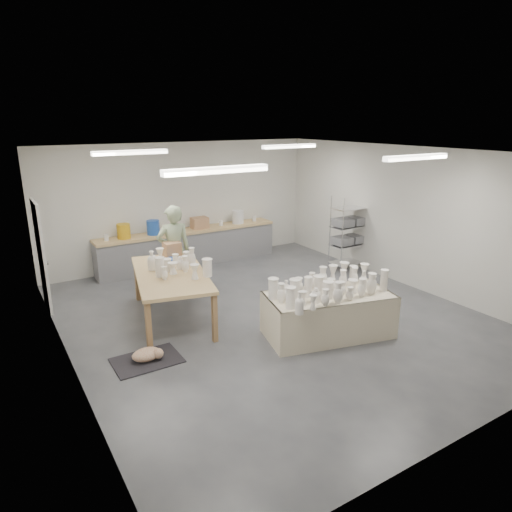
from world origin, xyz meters
TOP-DOWN VIEW (x-y plane):
  - room at (-0.11, 0.08)m, footprint 8.00×8.02m
  - back_counter at (-0.01, 3.68)m, footprint 4.60×0.60m
  - wire_shelf at (3.20, 1.40)m, footprint 0.88×0.48m
  - drying_table at (0.41, -1.15)m, footprint 2.28×1.50m
  - work_table at (-1.52, 0.94)m, footprint 1.71×2.60m
  - rug at (-2.51, -0.39)m, footprint 1.00×0.70m
  - cat at (-2.49, -0.41)m, footprint 0.46×0.35m
  - potter at (-1.08, 1.95)m, footprint 0.75×0.55m
  - red_stool at (-1.08, 2.22)m, footprint 0.42×0.42m

SIDE VIEW (x-z plane):
  - rug at x=-2.51m, z-range 0.00..0.02m
  - cat at x=-2.49m, z-range 0.02..0.21m
  - red_stool at x=-1.08m, z-range 0.12..0.44m
  - drying_table at x=0.41m, z-range -0.12..1.00m
  - back_counter at x=-0.01m, z-range -0.13..1.11m
  - work_table at x=-1.52m, z-range 0.27..1.54m
  - wire_shelf at x=3.20m, z-range 0.02..1.82m
  - potter at x=-1.08m, z-range 0.00..1.90m
  - room at x=-0.11m, z-range 0.56..3.56m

